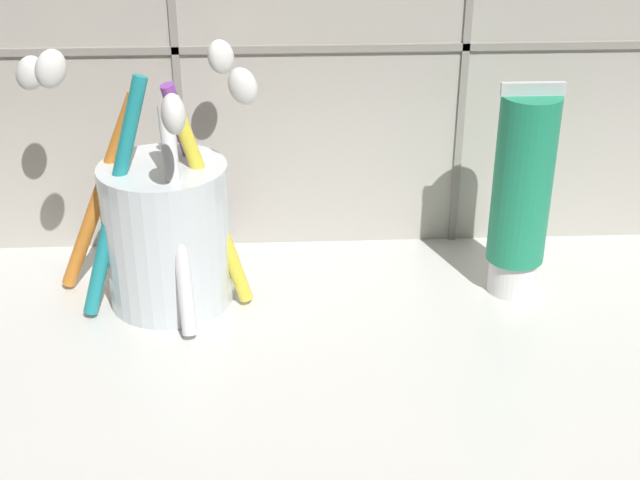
# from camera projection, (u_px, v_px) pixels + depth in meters

# --- Properties ---
(sink_counter) EXTENTS (0.77, 0.32, 0.02)m
(sink_counter) POSITION_uv_depth(u_px,v_px,m) (465.00, 375.00, 0.52)
(sink_counter) COLOR silver
(sink_counter) RESTS_ON ground
(toothbrush_cup) EXTENTS (0.15, 0.11, 0.17)m
(toothbrush_cup) POSITION_uv_depth(u_px,v_px,m) (166.00, 226.00, 0.56)
(toothbrush_cup) COLOR silver
(toothbrush_cup) RESTS_ON sink_counter
(toothpaste_tube) EXTENTS (0.04, 0.04, 0.14)m
(toothpaste_tube) POSITION_uv_depth(u_px,v_px,m) (521.00, 193.00, 0.56)
(toothpaste_tube) COLOR white
(toothpaste_tube) RESTS_ON sink_counter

